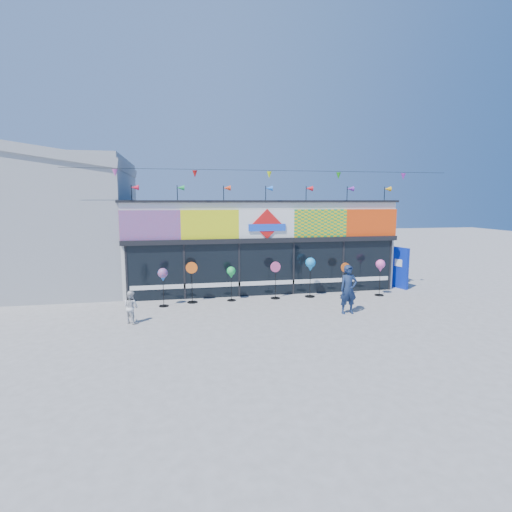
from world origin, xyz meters
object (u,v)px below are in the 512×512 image
object	(u,v)px
spinner_5	(345,278)
spinner_3	(275,279)
blue_sign	(400,268)
adult_man	(348,289)
child	(131,307)
spinner_0	(163,276)
spinner_4	(310,266)
spinner_1	(192,281)
spinner_2	(231,273)
spinner_6	(380,267)

from	to	relation	value
spinner_5	spinner_3	bearing A→B (deg)	177.65
blue_sign	adult_man	size ratio (longest dim) A/B	1.08
child	blue_sign	bearing A→B (deg)	-127.09
spinner_0	adult_man	size ratio (longest dim) A/B	0.85
spinner_3	spinner_4	world-z (taller)	spinner_4
spinner_5	adult_man	xyz separation A→B (m)	(-0.97, -2.55, 0.13)
spinner_3	spinner_4	size ratio (longest dim) A/B	0.92
spinner_1	adult_man	world-z (taller)	adult_man
spinner_2	spinner_6	xyz separation A→B (m)	(6.42, -0.33, 0.12)
spinner_2	child	bearing A→B (deg)	-147.50
blue_sign	spinner_2	distance (m)	8.11
spinner_0	adult_man	world-z (taller)	adult_man
spinner_0	spinner_1	xyz separation A→B (m)	(1.11, 0.37, -0.33)
spinner_1	spinner_3	size ratio (longest dim) A/B	1.06
blue_sign	spinner_2	world-z (taller)	blue_sign
spinner_2	child	distance (m)	4.42
spinner_0	spinner_5	size ratio (longest dim) A/B	1.04
spinner_1	spinner_6	bearing A→B (deg)	-2.23
spinner_3	spinner_1	bearing A→B (deg)	-179.63
spinner_6	spinner_4	bearing A→B (deg)	173.73
spinner_6	spinner_0	bearing A→B (deg)	-179.65
spinner_0	spinner_1	bearing A→B (deg)	18.28
spinner_3	spinner_2	bearing A→B (deg)	-179.77
spinner_0	spinner_6	bearing A→B (deg)	0.35
spinner_5	spinner_2	bearing A→B (deg)	178.63
adult_man	spinner_6	bearing A→B (deg)	41.73
spinner_2	child	xyz separation A→B (m)	(-3.70, -2.36, -0.58)
spinner_3	spinner_5	distance (m)	3.05
spinner_1	child	xyz separation A→B (m)	(-2.11, -2.34, -0.33)
spinner_5	child	bearing A→B (deg)	-165.42
spinner_0	spinner_2	world-z (taller)	spinner_0
adult_man	child	bearing A→B (deg)	176.10
spinner_5	spinner_6	distance (m)	1.61
spinner_5	blue_sign	bearing A→B (deg)	17.46
spinner_5	spinner_4	bearing A→B (deg)	175.31
spinner_0	spinner_5	world-z (taller)	spinner_0
adult_man	blue_sign	bearing A→B (deg)	39.09
spinner_2	adult_man	size ratio (longest dim) A/B	0.80
spinner_0	adult_man	xyz separation A→B (m)	(6.63, -2.29, -0.31)
blue_sign	spinner_0	xyz separation A→B (m)	(-10.77, -1.26, 0.24)
spinner_2	spinner_5	xyz separation A→B (m)	(4.90, -0.12, -0.37)
spinner_6	adult_man	xyz separation A→B (m)	(-2.49, -2.34, -0.37)
spinner_0	spinner_5	distance (m)	7.62
blue_sign	spinner_0	world-z (taller)	blue_sign
child	spinner_6	bearing A→B (deg)	-131.11
spinner_2	spinner_6	distance (m)	6.43
spinner_0	child	distance (m)	2.30
blue_sign	spinner_1	bearing A→B (deg)	168.88
blue_sign	spinner_6	bearing A→B (deg)	-160.20
spinner_3	spinner_6	size ratio (longest dim) A/B	0.99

